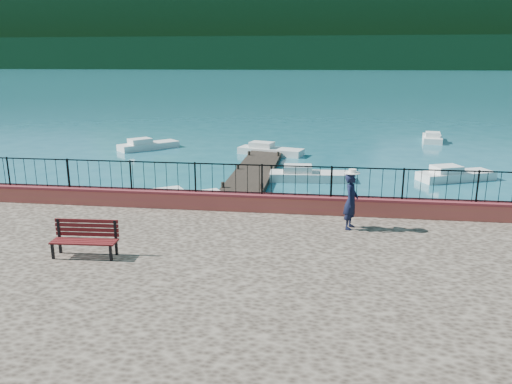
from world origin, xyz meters
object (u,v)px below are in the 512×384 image
(boat_1, at_px, (310,173))
(boat_3, at_px, (149,143))
(boat_4, at_px, (271,148))
(boat_5, at_px, (432,136))
(boat_2, at_px, (456,172))
(person, at_px, (351,201))
(boat_0, at_px, (180,197))
(park_bench, at_px, (85,246))

(boat_1, distance_m, boat_3, 13.67)
(boat_4, bearing_deg, boat_5, 46.37)
(boat_1, bearing_deg, boat_5, 53.64)
(boat_1, distance_m, boat_5, 16.18)
(boat_2, bearing_deg, person, -139.26)
(boat_3, xyz_separation_m, boat_4, (8.55, -0.93, 0.00))
(boat_0, relative_size, boat_4, 0.89)
(boat_2, xyz_separation_m, boat_5, (1.28, 12.53, 0.00))
(park_bench, distance_m, boat_2, 19.60)
(boat_3, bearing_deg, boat_0, -110.52)
(boat_0, xyz_separation_m, boat_5, (13.93, 19.00, 0.00))
(person, xyz_separation_m, boat_3, (-12.78, 18.51, -1.63))
(boat_4, bearing_deg, boat_3, -170.80)
(boat_0, xyz_separation_m, boat_4, (2.51, 12.14, 0.00))
(boat_4, bearing_deg, boat_2, -13.81)
(park_bench, relative_size, boat_1, 0.41)
(boat_1, height_order, boat_4, same)
(person, distance_m, boat_2, 13.39)
(person, xyz_separation_m, boat_2, (5.92, 11.90, -1.63))
(boat_0, bearing_deg, boat_4, 44.86)
(boat_5, bearing_deg, boat_0, 152.54)
(park_bench, xyz_separation_m, person, (6.67, 3.08, 0.55))
(boat_0, xyz_separation_m, boat_1, (5.24, 5.35, 0.00))
(boat_3, bearing_deg, boat_4, -51.54)
(boat_1, height_order, boat_3, same)
(boat_2, height_order, boat_5, same)
(boat_0, height_order, boat_2, same)
(person, relative_size, boat_5, 0.51)
(boat_0, relative_size, boat_3, 0.92)
(boat_1, xyz_separation_m, boat_5, (8.69, 13.65, 0.00))
(boat_2, bearing_deg, boat_1, 165.73)
(person, relative_size, boat_0, 0.44)
(boat_3, height_order, boat_5, same)
(person, bearing_deg, boat_0, 67.42)
(boat_2, relative_size, boat_3, 0.96)
(park_bench, xyz_separation_m, boat_0, (-0.06, 8.51, -1.08))
(boat_1, bearing_deg, boat_3, 141.73)
(boat_1, xyz_separation_m, boat_2, (7.42, 1.12, 0.00))
(boat_2, relative_size, boat_4, 0.93)
(boat_1, bearing_deg, boat_0, -138.26)
(park_bench, bearing_deg, boat_4, 79.95)
(boat_3, distance_m, boat_4, 8.60)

